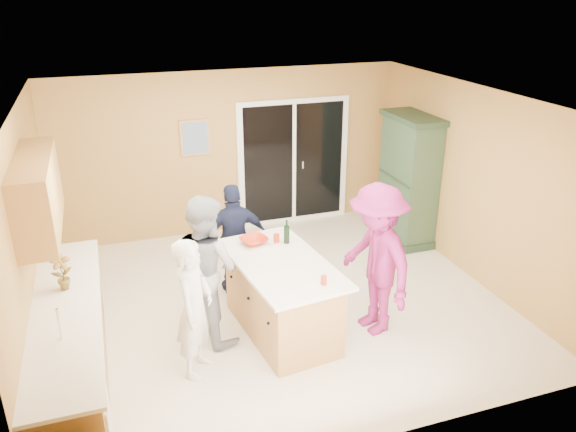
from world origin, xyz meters
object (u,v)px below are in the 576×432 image
object	(u,v)px
woman_navy	(235,239)
woman_magenta	(376,260)
green_hutch	(408,181)
woman_grey	(206,269)
kitchen_island	(282,299)
woman_white	(194,308)

from	to	relation	value
woman_navy	woman_magenta	world-z (taller)	woman_magenta
green_hutch	woman_grey	distance (m)	3.84
kitchen_island	green_hutch	bearing A→B (deg)	27.47
green_hutch	woman_navy	size ratio (longest dim) A/B	1.34
green_hutch	woman_magenta	bearing A→B (deg)	-127.57
kitchen_island	woman_magenta	bearing A→B (deg)	-22.03
green_hutch	woman_navy	distance (m)	3.02
woman_navy	woman_magenta	xyz separation A→B (m)	(1.31, -1.39, 0.16)
woman_grey	woman_magenta	size ratio (longest dim) A/B	0.96
woman_white	woman_magenta	world-z (taller)	woman_magenta
woman_white	woman_grey	world-z (taller)	woman_grey
green_hutch	woman_white	world-z (taller)	green_hutch
woman_navy	woman_magenta	bearing A→B (deg)	133.08
woman_grey	kitchen_island	bearing A→B (deg)	-136.28
green_hutch	woman_white	distance (m)	4.34
kitchen_island	green_hutch	size ratio (longest dim) A/B	0.92
green_hutch	woman_navy	xyz separation A→B (m)	(-2.93, -0.72, -0.23)
kitchen_island	woman_navy	world-z (taller)	woman_navy
kitchen_island	woman_magenta	xyz separation A→B (m)	(1.04, -0.28, 0.47)
green_hutch	woman_white	size ratio (longest dim) A/B	1.31
woman_grey	woman_magenta	world-z (taller)	woman_magenta
kitchen_island	woman_white	distance (m)	1.18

